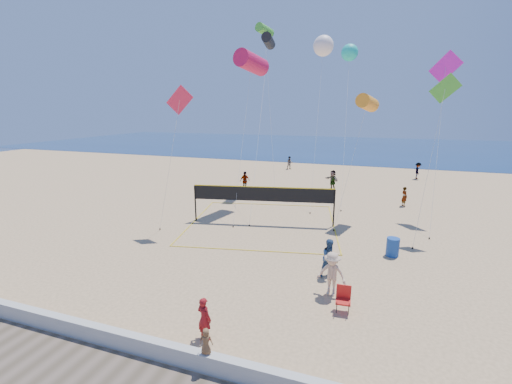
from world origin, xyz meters
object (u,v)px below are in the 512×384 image
(volleyball_net, at_px, (263,198))
(camp_chair, at_px, (343,297))
(trash_barrel, at_px, (393,247))
(woman, at_px, (204,319))

(volleyball_net, bearing_deg, camp_chair, -66.89)
(trash_barrel, relative_size, volleyball_net, 0.09)
(camp_chair, xyz_separation_m, trash_barrel, (1.97, 6.01, -0.09))
(camp_chair, relative_size, volleyball_net, 0.10)
(camp_chair, height_order, volleyball_net, volleyball_net)
(camp_chair, bearing_deg, woman, -146.35)
(woman, xyz_separation_m, volleyball_net, (-1.85, 11.93, 0.99))
(woman, height_order, trash_barrel, woman)
(woman, height_order, camp_chair, woman)
(woman, distance_m, volleyball_net, 12.12)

